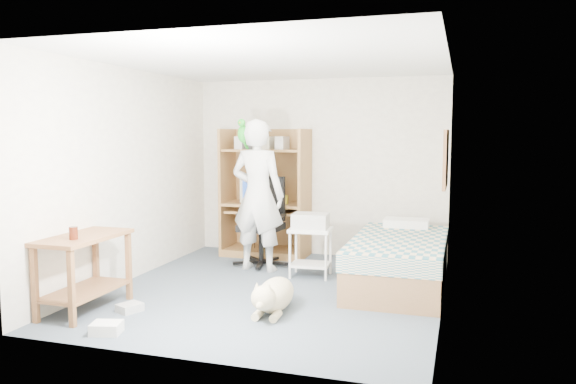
% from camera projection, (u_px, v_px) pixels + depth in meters
% --- Properties ---
extents(floor, '(4.00, 4.00, 0.00)m').
position_uv_depth(floor, '(274.00, 291.00, 6.22)').
color(floor, '#46525F').
rests_on(floor, ground).
extents(wall_back, '(3.60, 0.02, 2.50)m').
position_uv_depth(wall_back, '(319.00, 168.00, 7.98)').
color(wall_back, beige).
rests_on(wall_back, floor).
extents(wall_right, '(0.02, 4.00, 2.50)m').
position_uv_depth(wall_right, '(445.00, 183.00, 5.55)').
color(wall_right, beige).
rests_on(wall_right, floor).
extents(wall_left, '(0.02, 4.00, 2.50)m').
position_uv_depth(wall_left, '(129.00, 175.00, 6.62)').
color(wall_left, beige).
rests_on(wall_left, floor).
extents(ceiling, '(3.60, 4.00, 0.02)m').
position_uv_depth(ceiling, '(273.00, 61.00, 5.96)').
color(ceiling, white).
rests_on(ceiling, wall_back).
extents(computer_hutch, '(1.20, 0.63, 1.80)m').
position_uv_depth(computer_hutch, '(266.00, 198.00, 7.99)').
color(computer_hutch, brown).
rests_on(computer_hutch, floor).
extents(bed, '(1.02, 2.02, 0.66)m').
position_uv_depth(bed, '(399.00, 261.00, 6.39)').
color(bed, brown).
rests_on(bed, floor).
extents(side_desk, '(0.50, 1.00, 0.75)m').
position_uv_depth(side_desk, '(84.00, 261.00, 5.49)').
color(side_desk, brown).
rests_on(side_desk, floor).
extents(corkboard, '(0.04, 0.94, 0.66)m').
position_uv_depth(corkboard, '(446.00, 159.00, 6.39)').
color(corkboard, olive).
rests_on(corkboard, wall_right).
extents(office_chair, '(0.65, 0.65, 1.15)m').
position_uv_depth(office_chair, '(263.00, 234.00, 7.45)').
color(office_chair, black).
rests_on(office_chair, floor).
extents(person, '(0.74, 0.52, 1.92)m').
position_uv_depth(person, '(258.00, 195.00, 7.08)').
color(person, silver).
rests_on(person, floor).
extents(parrot, '(0.14, 0.25, 0.39)m').
position_uv_depth(parrot, '(243.00, 132.00, 7.07)').
color(parrot, '#169724').
rests_on(parrot, person).
extents(dog, '(0.36, 1.03, 0.39)m').
position_uv_depth(dog, '(274.00, 295.00, 5.47)').
color(dog, '#CFBA8B').
rests_on(dog, floor).
extents(printer_cart, '(0.52, 0.43, 0.60)m').
position_uv_depth(printer_cart, '(311.00, 244.00, 6.81)').
color(printer_cart, white).
rests_on(printer_cart, floor).
extents(printer, '(0.44, 0.35, 0.18)m').
position_uv_depth(printer, '(311.00, 221.00, 6.78)').
color(printer, '#B0B0AB').
rests_on(printer, printer_cart).
extents(crt_monitor, '(0.45, 0.47, 0.39)m').
position_uv_depth(crt_monitor, '(258.00, 188.00, 8.02)').
color(crt_monitor, beige).
rests_on(crt_monitor, computer_hutch).
extents(keyboard, '(0.46, 0.19, 0.03)m').
position_uv_depth(keyboard, '(264.00, 210.00, 7.85)').
color(keyboard, beige).
rests_on(keyboard, computer_hutch).
extents(pencil_cup, '(0.08, 0.08, 0.12)m').
position_uv_depth(pencil_cup, '(285.00, 200.00, 7.81)').
color(pencil_cup, yellow).
rests_on(pencil_cup, computer_hutch).
extents(drink_glass, '(0.08, 0.08, 0.12)m').
position_uv_depth(drink_glass, '(73.00, 233.00, 5.24)').
color(drink_glass, '#42170A').
rests_on(drink_glass, side_desk).
extents(floor_box_a, '(0.29, 0.26, 0.10)m').
position_uv_depth(floor_box_a, '(106.00, 328.00, 4.88)').
color(floor_box_a, silver).
rests_on(floor_box_a, floor).
extents(floor_box_b, '(0.25, 0.27, 0.08)m').
position_uv_depth(floor_box_b, '(130.00, 308.00, 5.49)').
color(floor_box_b, '#ADADA8').
rests_on(floor_box_b, floor).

